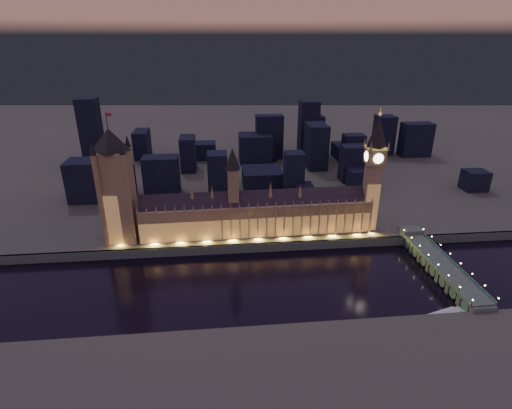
{
  "coord_description": "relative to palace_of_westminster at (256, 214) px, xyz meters",
  "views": [
    {
      "loc": [
        -25.88,
        -255.67,
        171.08
      ],
      "look_at": [
        5.0,
        55.0,
        38.0
      ],
      "focal_mm": 28.0,
      "sensor_mm": 36.0,
      "label": 1
    }
  ],
  "objects": [
    {
      "name": "north_bank",
      "position": [
        -5.3,
        458.26,
        -22.37
      ],
      "size": [
        2000.0,
        960.0,
        8.0
      ],
      "primitive_type": "cube",
      "color": "#3A4239",
      "rests_on": "ground"
    },
    {
      "name": "westminster_bridge",
      "position": [
        136.53,
        -65.19,
        -20.38
      ],
      "size": [
        18.6,
        113.0,
        15.9
      ],
      "color": "#44544E",
      "rests_on": "ground"
    },
    {
      "name": "embankment_wall",
      "position": [
        -5.3,
        -20.74,
        -22.37
      ],
      "size": [
        2000.0,
        2.5,
        8.0
      ],
      "primitive_type": "cube",
      "color": "#44544E",
      "rests_on": "ground"
    },
    {
      "name": "ground_plane",
      "position": [
        -5.3,
        -61.74,
        -26.37
      ],
      "size": [
        2000.0,
        2000.0,
        0.0
      ],
      "primitive_type": "plane",
      "color": "black",
      "rests_on": "ground"
    },
    {
      "name": "victoria_tower",
      "position": [
        -115.3,
        0.17,
        35.04
      ],
      "size": [
        31.68,
        31.68,
        108.22
      ],
      "color": "#9B6F51",
      "rests_on": "north_bank"
    },
    {
      "name": "elizabeth_tower",
      "position": [
        102.7,
        0.18,
        42.0
      ],
      "size": [
        18.0,
        18.0,
        108.29
      ],
      "color": "#9B6F51",
      "rests_on": "north_bank"
    },
    {
      "name": "river_boat",
      "position": [
        111.04,
        -119.74,
        -24.81
      ],
      "size": [
        43.81,
        21.54,
        4.5
      ],
      "color": "#44544E",
      "rests_on": "ground"
    },
    {
      "name": "city_backdrop",
      "position": [
        25.41,
        186.01,
        5.23
      ],
      "size": [
        489.2,
        215.63,
        86.5
      ],
      "color": "black",
      "rests_on": "north_bank"
    },
    {
      "name": "palace_of_westminster",
      "position": [
        0.0,
        0.0,
        0.0
      ],
      "size": [
        202.0,
        24.21,
        78.0
      ],
      "color": "#9B6F51",
      "rests_on": "north_bank"
    }
  ]
}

